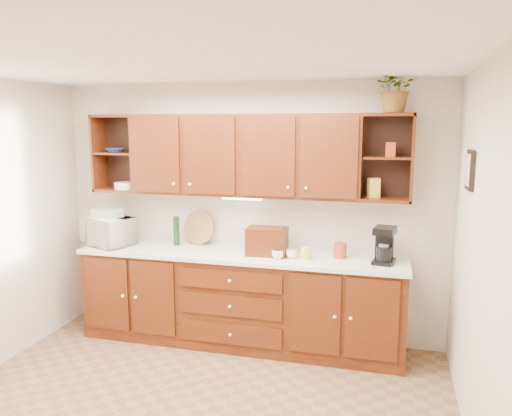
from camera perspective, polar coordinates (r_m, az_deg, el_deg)
The scene contains 24 objects.
ceiling at distance 3.45m, azimuth -9.36°, elevation 16.30°, with size 4.00×4.00×0.00m, color white.
back_wall at distance 5.15m, azimuth -0.94°, elevation -0.42°, with size 4.00×4.00×0.00m, color beige.
right_wall at distance 3.30m, azimuth 25.17°, elevation -6.96°, with size 3.50×3.50×0.00m, color beige.
base_cabinets at distance 5.09m, azimuth -1.85°, elevation -10.47°, with size 3.20×0.60×0.90m, color #351106.
countertop at distance 4.94m, azimuth -1.92°, elevation -5.37°, with size 3.24×0.64×0.04m, color white.
upper_cabinets at distance 4.92m, azimuth -1.36°, elevation 6.08°, with size 3.20×0.33×0.80m.
undercabinet_light at distance 4.92m, azimuth -1.63°, elevation 1.12°, with size 0.40×0.05×0.03m, color white.
framed_picture at distance 4.08m, azimuth 23.27°, elevation 4.02°, with size 0.03×0.24×0.30m, color black.
wicker_basket at distance 5.50m, azimuth -16.68°, elevation -3.31°, with size 0.26×0.26×0.13m, color #A37443.
microwave at distance 5.46m, azimuth -16.58°, elevation -2.52°, with size 0.53×0.36×0.29m, color silver.
towel_stack at distance 5.42m, azimuth -16.67°, elevation -0.55°, with size 0.28×0.21×0.09m, color #CDD062.
wine_bottle at distance 5.28m, azimuth -9.09°, elevation -2.59°, with size 0.06×0.06×0.31m, color black.
woven_tray at distance 5.33m, azimuth -6.51°, elevation -4.00°, with size 0.36×0.36×0.02m, color #A37443.
bread_box at distance 4.83m, azimuth 1.26°, elevation -3.82°, with size 0.38×0.24×0.27m, color #351106.
mug_tree at distance 4.76m, azimuth 3.21°, elevation -5.14°, with size 0.25×0.25×0.29m.
canister_red at distance 4.80m, azimuth 9.59°, elevation -4.79°, with size 0.12×0.12×0.14m, color #AD3719.
canister_white at distance 4.73m, azimuth 14.36°, elevation -5.05°, with size 0.09×0.09×0.16m, color white.
canister_yellow at distance 4.69m, azimuth 5.71°, elevation -5.18°, with size 0.09×0.09×0.12m, color yellow.
coffee_maker at distance 4.69m, azimuth 14.46°, elevation -4.17°, with size 0.22×0.26×0.34m.
bowl_stack at distance 5.46m, azimuth -15.81°, elevation 6.37°, with size 0.18×0.18×0.05m, color navy.
plate_stack at distance 5.42m, azimuth -14.72°, elevation 2.50°, with size 0.23×0.23×0.07m, color white.
pantry_box_yellow at distance 4.74m, azimuth 13.30°, elevation 2.26°, with size 0.10×0.08×0.18m, color yellow.
pantry_box_red at distance 4.70m, azimuth 15.12°, elevation 6.47°, with size 0.09×0.07×0.13m, color #AD3719.
potted_plant at distance 4.67m, azimuth 15.74°, elevation 13.10°, with size 0.39×0.34×0.43m, color #999999.
Camera 1 is at (1.40, -3.12, 2.18)m, focal length 35.00 mm.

